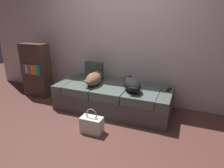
# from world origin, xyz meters

# --- Properties ---
(ground_plane) EXTENTS (10.00, 10.00, 0.00)m
(ground_plane) POSITION_xyz_m (0.00, 0.00, 0.00)
(ground_plane) COLOR brown
(back_wall) EXTENTS (6.40, 0.10, 2.80)m
(back_wall) POSITION_xyz_m (0.00, 1.53, 1.40)
(back_wall) COLOR silver
(back_wall) RESTS_ON ground
(couch) EXTENTS (2.03, 0.86, 0.45)m
(couch) POSITION_xyz_m (0.00, 0.98, 0.23)
(couch) COLOR #4C4947
(couch) RESTS_ON ground
(dog_tan) EXTENTS (0.33, 0.61, 0.21)m
(dog_tan) POSITION_xyz_m (-0.35, 0.95, 0.56)
(dog_tan) COLOR #8B5F43
(dog_tan) RESTS_ON couch
(dog_dark) EXTENTS (0.47, 0.57, 0.21)m
(dog_dark) POSITION_xyz_m (0.36, 0.90, 0.56)
(dog_dark) COLOR black
(dog_dark) RESTS_ON couch
(tv_remote) EXTENTS (0.07, 0.16, 0.02)m
(tv_remote) POSITION_xyz_m (0.93, 1.13, 0.47)
(tv_remote) COLOR black
(tv_remote) RESTS_ON couch
(throw_pillow) EXTENTS (0.35, 0.15, 0.34)m
(throw_pillow) POSITION_xyz_m (-0.48, 1.21, 0.62)
(throw_pillow) COLOR #3D4040
(throw_pillow) RESTS_ON couch
(handbag) EXTENTS (0.32, 0.18, 0.38)m
(handbag) POSITION_xyz_m (-0.01, 0.17, 0.13)
(handbag) COLOR silver
(handbag) RESTS_ON ground
(bookshelf) EXTENTS (0.56, 0.30, 1.10)m
(bookshelf) POSITION_xyz_m (-1.73, 1.03, 0.55)
(bookshelf) COLOR #463028
(bookshelf) RESTS_ON ground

